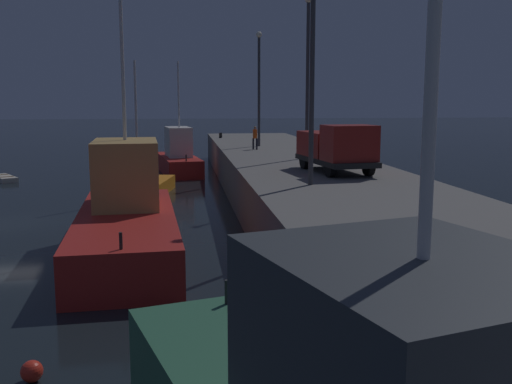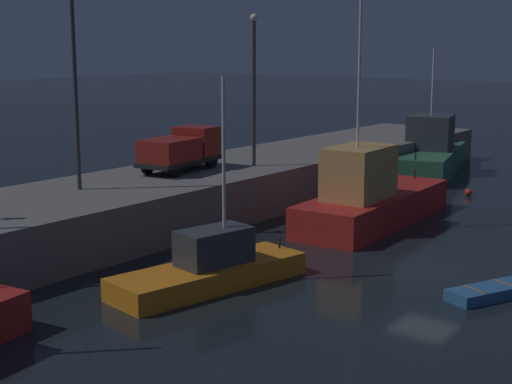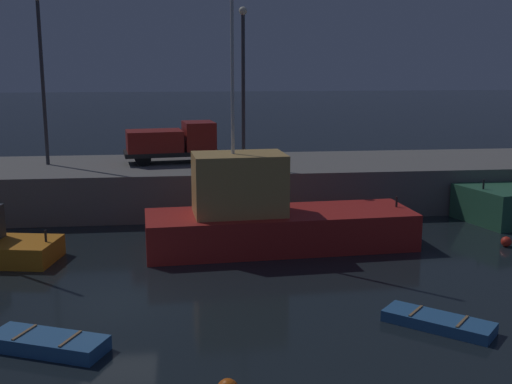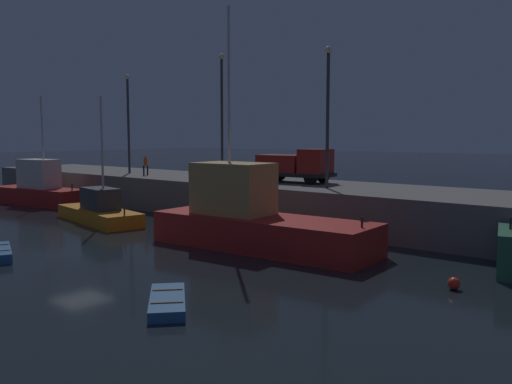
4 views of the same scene
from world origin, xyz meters
TOP-DOWN VIEW (x-y plane):
  - ground_plane at (0.00, 0.00)m, footprint 320.00×320.00m
  - pier_quay at (0.00, 15.06)m, footprint 63.12×8.07m
  - fishing_trawler_red at (6.10, 6.12)m, footprint 12.04×4.36m
  - fishing_boat_white at (-18.82, 8.06)m, footprint 9.28×3.89m
  - fishing_boat_orange at (-6.97, 5.83)m, footprint 8.53×3.99m
  - rowboat_white_mid at (-15.92, -4.73)m, footprint 3.45×2.67m
  - mooring_buoy_mid at (16.71, 5.05)m, footprint 0.47×0.47m
  - lamp_post_west at (-14.64, 14.08)m, footprint 0.44×0.44m
  - lamp_post_east at (-5.20, 15.68)m, footprint 0.44×0.44m
  - lamp_post_central at (5.69, 13.49)m, footprint 0.44×0.44m
  - utility_truck at (1.85, 15.58)m, footprint 5.57×2.89m
  - dockworker at (-11.60, 13.40)m, footprint 0.42×0.42m
  - bollard_central at (21.85, 11.71)m, footprint 0.28×0.28m
  - bollard_east at (-24.51, 11.88)m, footprint 0.28×0.28m

SIDE VIEW (x-z plane):
  - ground_plane at x=0.00m, z-range 0.00..0.00m
  - rowboat_white_mid at x=-15.92m, z-range -0.02..0.38m
  - mooring_buoy_mid at x=16.71m, z-range 0.00..0.47m
  - fishing_boat_orange at x=-6.97m, z-range -3.31..4.84m
  - pier_quay at x=0.00m, z-range 0.00..2.47m
  - fishing_boat_white at x=-18.82m, z-range -3.16..5.71m
  - fishing_trawler_red at x=6.10m, z-range -4.69..7.52m
  - bollard_east at x=-24.51m, z-range 2.47..2.94m
  - bollard_central at x=21.85m, z-range 2.47..3.00m
  - dockworker at x=-11.60m, z-range 2.59..4.21m
  - utility_truck at x=1.85m, z-range 2.52..4.83m
  - lamp_post_west at x=-14.64m, z-range 3.15..11.50m
  - lamp_post_central at x=5.69m, z-range 3.16..11.69m
  - lamp_post_east at x=-5.20m, z-range 3.17..12.51m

